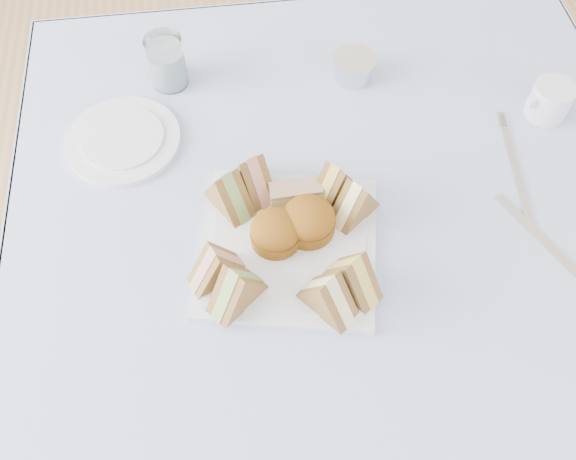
{
  "coord_description": "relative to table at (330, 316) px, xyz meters",
  "views": [
    {
      "loc": [
        -0.15,
        -0.5,
        1.51
      ],
      "look_at": [
        -0.09,
        -0.05,
        0.8
      ],
      "focal_mm": 38.0,
      "sensor_mm": 36.0,
      "label": 1
    }
  ],
  "objects": [
    {
      "name": "floor",
      "position": [
        0.0,
        0.0,
        -0.37
      ],
      "size": [
        4.0,
        4.0,
        0.0
      ],
      "primitive_type": "plane",
      "color": "#9E7751",
      "rests_on": "ground"
    },
    {
      "name": "table",
      "position": [
        0.0,
        0.0,
        0.0
      ],
      "size": [
        0.9,
        0.9,
        0.74
      ],
      "primitive_type": "cube",
      "color": "brown",
      "rests_on": "floor"
    },
    {
      "name": "tablecloth",
      "position": [
        0.0,
        0.0,
        0.37
      ],
      "size": [
        1.02,
        1.02,
        0.01
      ],
      "primitive_type": "cube",
      "color": "#9FAFE1",
      "rests_on": "table"
    },
    {
      "name": "serving_plate",
      "position": [
        -0.09,
        -0.05,
        0.38
      ],
      "size": [
        0.3,
        0.3,
        0.01
      ],
      "primitive_type": "cube",
      "rotation": [
        0.0,
        0.0,
        -0.21
      ],
      "color": "silver",
      "rests_on": "tablecloth"
    },
    {
      "name": "sandwich_fl_a",
      "position": [
        -0.2,
        -0.09,
        0.42
      ],
      "size": [
        0.09,
        0.07,
        0.07
      ],
      "primitive_type": null,
      "rotation": [
        0.0,
        0.0,
        0.4
      ],
      "color": "brown",
      "rests_on": "serving_plate"
    },
    {
      "name": "sandwich_fl_b",
      "position": [
        -0.17,
        -0.13,
        0.43
      ],
      "size": [
        0.09,
        0.09,
        0.08
      ],
      "primitive_type": null,
      "rotation": [
        0.0,
        0.0,
        0.7
      ],
      "color": "brown",
      "rests_on": "serving_plate"
    },
    {
      "name": "sandwich_fr_a",
      "position": [
        -0.02,
        -0.13,
        0.43
      ],
      "size": [
        0.08,
        0.09,
        0.08
      ],
      "primitive_type": null,
      "rotation": [
        0.0,
        0.0,
        -0.92
      ],
      "color": "brown",
      "rests_on": "serving_plate"
    },
    {
      "name": "sandwich_fr_b",
      "position": [
        -0.05,
        -0.15,
        0.43
      ],
      "size": [
        0.08,
        0.09,
        0.08
      ],
      "primitive_type": null,
      "rotation": [
        0.0,
        0.0,
        -0.88
      ],
      "color": "brown",
      "rests_on": "serving_plate"
    },
    {
      "name": "sandwich_bl_a",
      "position": [
        -0.17,
        0.03,
        0.43
      ],
      "size": [
        0.08,
        0.09,
        0.08
      ],
      "primitive_type": null,
      "rotation": [
        0.0,
        0.0,
        2.11
      ],
      "color": "brown",
      "rests_on": "serving_plate"
    },
    {
      "name": "sandwich_bl_b",
      "position": [
        -0.13,
        0.05,
        0.43
      ],
      "size": [
        0.07,
        0.09,
        0.08
      ],
      "primitive_type": null,
      "rotation": [
        0.0,
        0.0,
        2.0
      ],
      "color": "brown",
      "rests_on": "serving_plate"
    },
    {
      "name": "sandwich_br_a",
      "position": [
        0.01,
        -0.01,
        0.42
      ],
      "size": [
        0.09,
        0.08,
        0.07
      ],
      "primitive_type": null,
      "rotation": [
        0.0,
        0.0,
        -2.46
      ],
      "color": "brown",
      "rests_on": "serving_plate"
    },
    {
      "name": "sandwich_br_b",
      "position": [
        -0.01,
        0.03,
        0.42
      ],
      "size": [
        0.08,
        0.08,
        0.07
      ],
      "primitive_type": null,
      "rotation": [
        0.0,
        0.0,
        -2.44
      ],
      "color": "brown",
      "rests_on": "serving_plate"
    },
    {
      "name": "scone_left",
      "position": [
        -0.11,
        -0.04,
        0.41
      ],
      "size": [
        0.09,
        0.09,
        0.05
      ],
      "primitive_type": "cylinder",
      "rotation": [
        0.0,
        0.0,
        -0.26
      ],
      "color": "#885715",
      "rests_on": "serving_plate"
    },
    {
      "name": "scone_right",
      "position": [
        -0.06,
        -0.03,
        0.41
      ],
      "size": [
        0.09,
        0.09,
        0.05
      ],
      "primitive_type": "cylinder",
      "rotation": [
        0.0,
        0.0,
        0.2
      ],
      "color": "#885715",
      "rests_on": "serving_plate"
    },
    {
      "name": "pastry_slice",
      "position": [
        -0.07,
        0.02,
        0.41
      ],
      "size": [
        0.08,
        0.03,
        0.04
      ],
      "primitive_type": "cube",
      "rotation": [
        0.0,
        0.0,
        0.03
      ],
      "color": "#D2BD70",
      "rests_on": "serving_plate"
    },
    {
      "name": "side_plate",
      "position": [
        -0.33,
        0.18,
        0.38
      ],
      "size": [
        0.24,
        0.24,
        0.01
      ],
      "primitive_type": "cylinder",
      "rotation": [
        0.0,
        0.0,
        0.36
      ],
      "color": "silver",
      "rests_on": "tablecloth"
    },
    {
      "name": "water_glass",
      "position": [
        -0.25,
        0.31,
        0.42
      ],
      "size": [
        0.07,
        0.07,
        0.09
      ],
      "primitive_type": "cylinder",
      "rotation": [
        0.0,
        0.0,
        0.11
      ],
      "color": "white",
      "rests_on": "tablecloth"
    },
    {
      "name": "tea_strainer",
      "position": [
        0.07,
        0.28,
        0.4
      ],
      "size": [
        0.1,
        0.1,
        0.04
      ],
      "primitive_type": "cylinder",
      "rotation": [
        0.0,
        0.0,
        -0.37
      ],
      "color": "silver",
      "rests_on": "tablecloth"
    },
    {
      "name": "knife",
      "position": [
        0.28,
        -0.08,
        0.38
      ],
      "size": [
        0.09,
        0.16,
        0.0
      ],
      "primitive_type": "cube",
      "rotation": [
        0.0,
        0.0,
        0.45
      ],
      "color": "silver",
      "rests_on": "tablecloth"
    },
    {
      "name": "fork",
      "position": [
        0.28,
        0.03,
        0.38
      ],
      "size": [
        0.03,
        0.19,
        0.0
      ],
      "primitive_type": "cube",
      "rotation": [
        0.0,
        0.0,
        -0.11
      ],
      "color": "silver",
      "rests_on": "tablecloth"
    },
    {
      "name": "creamer_jug",
      "position": [
        0.37,
        0.16,
        0.41
      ],
      "size": [
        0.08,
        0.08,
        0.06
      ],
      "primitive_type": "cylinder",
      "rotation": [
        0.0,
        0.0,
        0.25
      ],
      "color": "silver",
      "rests_on": "tablecloth"
    }
  ]
}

